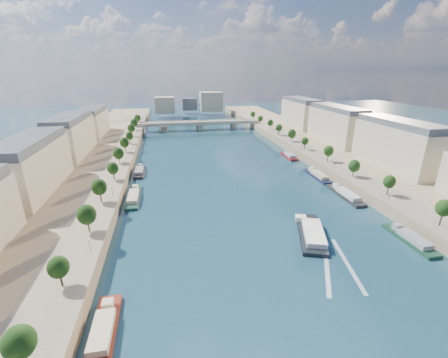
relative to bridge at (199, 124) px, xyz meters
name	(u,v)px	position (x,y,z in m)	size (l,w,h in m)	color
ground	(227,175)	(0.00, -127.68, -5.08)	(700.00, 700.00, 0.00)	#0D3139
quay_left	(81,179)	(-72.00, -127.68, -2.58)	(44.00, 520.00, 5.00)	#9E8460
quay_right	(351,163)	(72.00, -127.68, -2.58)	(44.00, 520.00, 5.00)	#9E8460
pave_left	(113,172)	(-57.00, -127.68, -0.03)	(14.00, 520.00, 0.10)	gray
pave_right	(327,160)	(57.00, -127.68, -0.03)	(14.00, 520.00, 0.10)	gray
trees_left	(116,160)	(-55.00, -125.68, 5.39)	(4.80, 268.80, 8.26)	#382B1E
trees_right	(316,146)	(55.00, -117.68, 5.39)	(4.80, 268.80, 8.26)	#382B1E
lamps_left	(119,173)	(-52.50, -137.68, 2.70)	(0.36, 200.36, 4.28)	black
lamps_right	(316,153)	(52.50, -122.68, 2.70)	(0.36, 200.36, 4.28)	black
buildings_left	(55,147)	(-85.00, -115.68, 11.37)	(16.00, 226.00, 23.20)	beige
buildings_right	(362,133)	(85.00, -115.68, 11.37)	(16.00, 226.00, 23.20)	beige
skyline	(193,103)	(3.19, 91.84, 9.57)	(79.00, 42.00, 22.00)	beige
bridge	(199,124)	(0.00, 0.00, 0.00)	(112.00, 12.00, 8.15)	#C1B79E
tour_barge	(311,233)	(15.68, -193.16, -4.12)	(15.74, 27.34, 3.68)	black
wake	(337,265)	(15.68, -209.80, -5.06)	(15.99, 25.67, 0.04)	silver
moored_barges_left	(125,238)	(-45.50, -184.43, -4.24)	(5.00, 157.59, 3.60)	#1A2639
moored_barges_right	(355,201)	(45.50, -172.64, -4.24)	(5.00, 154.65, 3.60)	black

